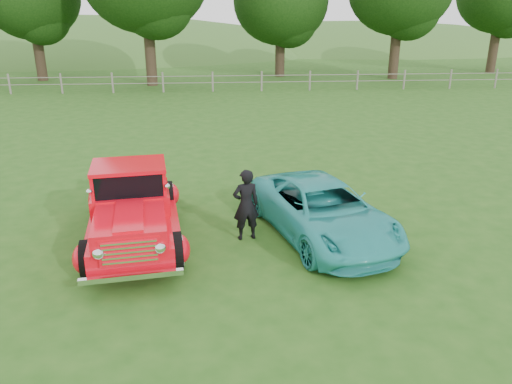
{
  "coord_description": "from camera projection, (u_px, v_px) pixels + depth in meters",
  "views": [
    {
      "loc": [
        0.18,
        -8.94,
        4.85
      ],
      "look_at": [
        0.99,
        1.2,
        1.08
      ],
      "focal_mm": 35.0,
      "sensor_mm": 36.0,
      "label": 1
    }
  ],
  "objects": [
    {
      "name": "teal_sedan",
      "position": [
        323.0,
        210.0,
        11.06
      ],
      "size": [
        3.22,
        4.88,
        1.25
      ],
      "primitive_type": "imported",
      "rotation": [
        0.0,
        0.0,
        0.28
      ],
      "color": "teal",
      "rests_on": "ground"
    },
    {
      "name": "ground",
      "position": [
        212.0,
        264.0,
        10.03
      ],
      "size": [
        140.0,
        140.0,
        0.0
      ],
      "primitive_type": "plane",
      "color": "#225015",
      "rests_on": "ground"
    },
    {
      "name": "man",
      "position": [
        246.0,
        205.0,
        10.89
      ],
      "size": [
        0.66,
        0.51,
        1.62
      ],
      "primitive_type": "imported",
      "rotation": [
        0.0,
        0.0,
        3.37
      ],
      "color": "black",
      "rests_on": "ground"
    },
    {
      "name": "distant_hills",
      "position": [
        184.0,
        82.0,
        66.88
      ],
      "size": [
        116.0,
        60.0,
        18.0
      ],
      "color": "#2B5E22",
      "rests_on": "ground"
    },
    {
      "name": "fence_line",
      "position": [
        213.0,
        82.0,
        30.38
      ],
      "size": [
        48.0,
        0.12,
        1.2
      ],
      "color": "slate",
      "rests_on": "ground"
    },
    {
      "name": "red_pickup",
      "position": [
        132.0,
        206.0,
        10.83
      ],
      "size": [
        2.71,
        5.17,
        1.78
      ],
      "rotation": [
        0.0,
        0.0,
        0.13
      ],
      "color": "black",
      "rests_on": "ground"
    },
    {
      "name": "tree_near_east",
      "position": [
        281.0,
        2.0,
        35.68
      ],
      "size": [
        6.8,
        6.8,
        8.33
      ],
      "color": "#2E2217",
      "rests_on": "ground"
    }
  ]
}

